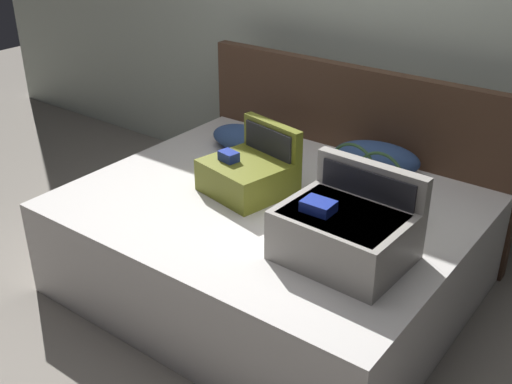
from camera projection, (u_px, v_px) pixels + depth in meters
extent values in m
plane|color=gray|center=(225.00, 321.00, 3.31)|extent=(12.00, 12.00, 0.00)
cube|color=#B7C1B2|center=(389.00, 20.00, 3.89)|extent=(8.00, 0.10, 2.60)
cube|color=silver|center=(270.00, 244.00, 3.47)|extent=(2.06, 1.67, 0.56)
cube|color=#4C3323|center=(351.00, 150.00, 3.97)|extent=(2.11, 0.08, 1.09)
cube|color=gray|center=(342.00, 238.00, 2.76)|extent=(0.57, 0.42, 0.24)
cube|color=#28282D|center=(342.00, 231.00, 2.75)|extent=(0.50, 0.37, 0.17)
cube|color=#1E33A5|center=(318.00, 207.00, 2.72)|extent=(0.14, 0.10, 0.06)
cube|color=gray|center=(369.00, 203.00, 2.88)|extent=(0.56, 0.08, 0.40)
cube|color=#28282D|center=(366.00, 205.00, 2.86)|extent=(0.47, 0.03, 0.34)
cube|color=olive|center=(244.00, 178.00, 3.38)|extent=(0.48, 0.44, 0.18)
cube|color=#28282D|center=(244.00, 173.00, 3.36)|extent=(0.43, 0.38, 0.13)
cube|color=#1E33A5|center=(229.00, 157.00, 3.35)|extent=(0.11, 0.09, 0.06)
cube|color=olive|center=(272.00, 153.00, 3.46)|extent=(0.42, 0.14, 0.36)
cube|color=#28282D|center=(268.00, 154.00, 3.44)|extent=(0.35, 0.08, 0.30)
ellipsoid|color=#2D4C2D|center=(365.00, 185.00, 3.21)|extent=(0.58, 0.33, 0.25)
torus|color=#2D4C2D|center=(353.00, 168.00, 3.23)|extent=(0.28, 0.04, 0.28)
torus|color=#2D4C2D|center=(380.00, 178.00, 3.13)|extent=(0.28, 0.04, 0.28)
ellipsoid|color=navy|center=(244.00, 138.00, 3.91)|extent=(0.45, 0.28, 0.15)
ellipsoid|color=navy|center=(376.00, 158.00, 3.61)|extent=(0.55, 0.37, 0.18)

